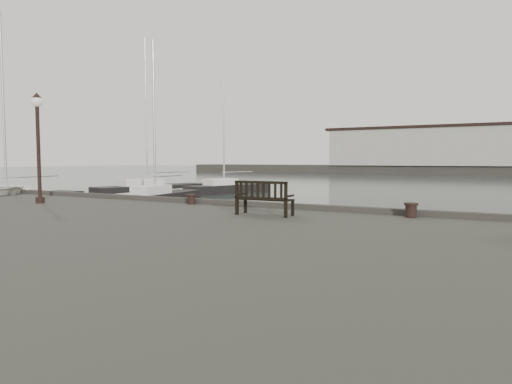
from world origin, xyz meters
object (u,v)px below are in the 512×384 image
bollard_right (411,210)px  yacht_b (153,191)px  bollard_left (191,199)px  yacht_c (159,201)px  lamp_post (38,133)px  yacht_d (228,190)px  bench (264,205)px  yacht_a (14,203)px  dinghy (4,189)px

bollard_right → yacht_b: 33.90m
bollard_left → yacht_c: 16.79m
bollard_right → lamp_post: bearing=-169.6°
bollard_right → yacht_d: yacht_d is taller
lamp_post → yacht_c: bearing=115.5°
bollard_right → yacht_d: bearing=132.2°
bollard_left → lamp_post: bearing=-154.5°
bench → bollard_right: bench is taller
lamp_post → yacht_a: (-14.41, 8.13, -3.95)m
yacht_c → bench: bearing=-49.1°
lamp_post → yacht_a: bearing=150.6°
bollard_left → dinghy: bearing=-176.4°
yacht_a → yacht_d: bearing=69.1°
lamp_post → bollard_left: bearing=25.5°
bench → lamp_post: (-9.13, -0.81, 2.32)m
bollard_right → yacht_d: (-21.64, 23.88, -1.53)m
bollard_right → yacht_c: yacht_c is taller
bollard_right → yacht_c: size_ratio=0.03×
dinghy → yacht_b: (-9.32, 20.31, -1.58)m
bench → dinghy: bench is taller
bollard_right → lamp_post: lamp_post is taller
yacht_c → yacht_d: yacht_c is taller
bollard_left → yacht_d: yacht_d is taller
bollard_right → yacht_c: (-19.72, 11.81, -1.52)m
yacht_d → yacht_a: bearing=-91.8°
dinghy → yacht_d: yacht_d is taller
dinghy → yacht_a: bearing=111.1°
yacht_b → yacht_c: 11.13m
bollard_left → dinghy: size_ratio=0.14×
bollard_left → bench: bearing=-23.0°
yacht_c → yacht_d: (-1.92, 12.07, -0.01)m
bollard_right → dinghy: 18.20m
bench → dinghy: size_ratio=0.67×
bollard_left → yacht_b: yacht_b is taller
bollard_left → lamp_post: size_ratio=0.09×
yacht_c → yacht_d: 12.22m
yacht_c → yacht_d: bearing=90.0°
bench → yacht_a: bearing=162.1°
bench → bollard_left: bearing=156.4°
bollard_right → lamp_post: 13.41m
bollard_left → yacht_c: bearing=135.6°
bollard_left → yacht_d: bearing=120.2°
yacht_a → yacht_b: size_ratio=0.90×
yacht_d → bollard_right: bearing=-32.0°
yacht_a → yacht_d: yacht_a is taller
bench → yacht_c: size_ratio=0.14×
dinghy → yacht_d: (-3.45, 24.44, -1.59)m
lamp_post → dinghy: size_ratio=1.61×
bollard_right → dinghy: bearing=-178.2°
lamp_post → yacht_a: yacht_a is taller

